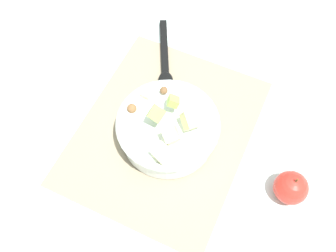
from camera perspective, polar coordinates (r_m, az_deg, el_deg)
ground_plane at (r=0.86m, az=-0.51°, el=-0.83°), size 2.40×2.40×0.00m
placemat at (r=0.86m, az=-0.51°, el=-0.73°), size 0.45×0.36×0.01m
salad_bowl at (r=0.81m, az=-0.00°, el=-0.34°), size 0.22×0.22×0.12m
serving_spoon at (r=0.95m, az=-0.45°, el=9.02°), size 0.21×0.13×0.01m
whole_apple at (r=0.81m, az=17.89°, el=-8.77°), size 0.07×0.07×0.08m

